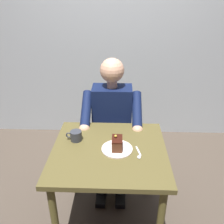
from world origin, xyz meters
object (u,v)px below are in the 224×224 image
Objects in this scene: chair at (112,129)px; dessert_spoon at (139,154)px; cake_slice at (117,144)px; coffee_cup at (76,136)px; dining_table at (109,161)px; seated_person at (112,124)px.

dessert_spoon is at bearing 105.61° from chair.
coffee_cup is at bearing -19.85° from cake_slice.
dining_table is 0.24m from dessert_spoon.
cake_slice is 0.33m from coffee_cup.
seated_person is 10.27× the size of coffee_cup.
seated_person is 10.76× the size of cake_slice.
seated_person reaches higher than coffee_cup.
coffee_cup is (0.26, 0.41, 0.13)m from seated_person.
chair is at bearing -90.00° from seated_person.
dining_table is 0.70m from chair.
seated_person is at bearing -122.17° from coffee_cup.
coffee_cup is (0.26, -0.11, 0.15)m from dining_table.
seated_person is 8.74× the size of dessert_spoon.
coffee_cup is 0.85× the size of dessert_spoon.
seated_person is 0.62m from dessert_spoon.
coffee_cup is 0.50m from dessert_spoon.
cake_slice is 0.17m from dessert_spoon.
chair reaches higher than cake_slice.
dessert_spoon reaches higher than dining_table.
chair reaches higher than coffee_cup.
chair reaches higher than dining_table.
chair is 6.29× the size of dessert_spoon.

